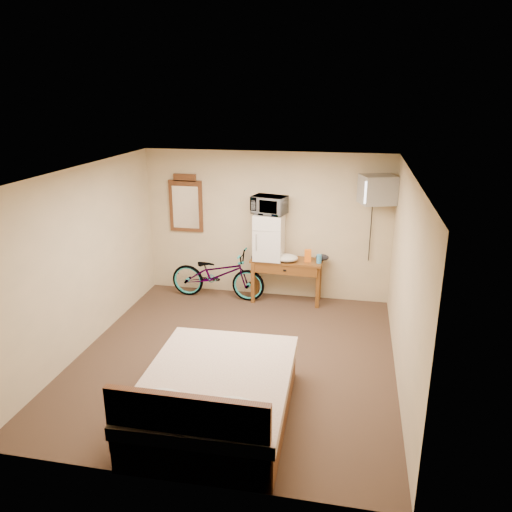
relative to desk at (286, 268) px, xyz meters
name	(u,v)px	position (x,y,z in m)	size (l,w,h in m)	color
room	(234,270)	(-0.40, -2.00, 0.64)	(4.60, 4.64, 2.50)	#423021
desk	(286,268)	(0.00, 0.00, 0.00)	(1.21, 0.51, 0.75)	brown
mini_fridge	(269,236)	(-0.30, 0.03, 0.52)	(0.48, 0.47, 0.77)	white
microwave	(269,205)	(-0.30, 0.03, 1.05)	(0.54, 0.36, 0.30)	white
snack_bag	(308,256)	(0.35, -0.02, 0.24)	(0.10, 0.06, 0.21)	orange
blue_cup	(319,259)	(0.54, -0.05, 0.21)	(0.08, 0.08, 0.14)	#3B92CA
cloth_cream	(286,258)	(0.00, -0.07, 0.20)	(0.39, 0.30, 0.12)	beige
cloth_dark_a	(258,257)	(-0.46, -0.10, 0.18)	(0.25, 0.19, 0.09)	black
cloth_dark_b	(322,257)	(0.58, 0.11, 0.19)	(0.22, 0.18, 0.10)	black
crt_television	(377,190)	(1.39, 0.02, 1.37)	(0.62, 0.66, 0.44)	black
wall_mirror	(186,204)	(-1.81, 0.27, 0.95)	(0.59, 0.04, 1.01)	brown
bicycle	(218,274)	(-1.18, -0.05, -0.18)	(0.58, 1.65, 0.87)	black
bed	(215,397)	(-0.29, -3.38, -0.32)	(1.62, 2.11, 0.90)	brown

